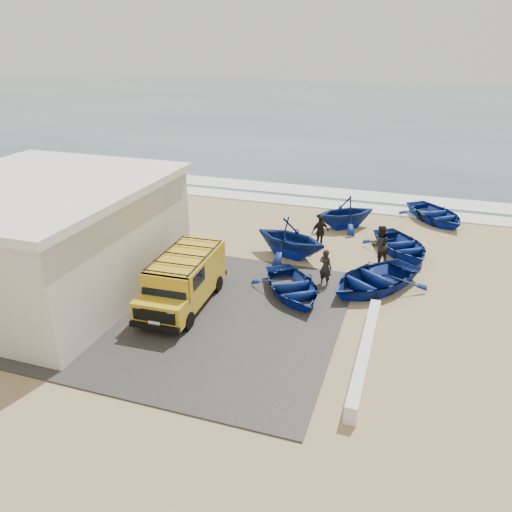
% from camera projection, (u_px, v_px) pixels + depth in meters
% --- Properties ---
extents(ground, '(160.00, 160.00, 0.00)m').
position_uv_depth(ground, '(245.00, 293.00, 19.52)').
color(ground, tan).
extents(slab, '(12.00, 10.00, 0.05)m').
position_uv_depth(slab, '(176.00, 308.00, 18.35)').
color(slab, '#383533').
rests_on(slab, ground).
extents(ocean, '(180.00, 88.00, 0.01)m').
position_uv_depth(ocean, '(382.00, 109.00, 68.11)').
color(ocean, '#385166').
rests_on(ocean, ground).
extents(surf_line, '(180.00, 1.60, 0.06)m').
position_uv_depth(surf_line, '(312.00, 203.00, 29.92)').
color(surf_line, white).
rests_on(surf_line, ground).
extents(surf_wash, '(180.00, 2.20, 0.04)m').
position_uv_depth(surf_wash, '(320.00, 192.00, 32.10)').
color(surf_wash, white).
rests_on(surf_wash, ground).
extents(building, '(8.40, 9.40, 4.30)m').
position_uv_depth(building, '(42.00, 237.00, 19.08)').
color(building, silver).
rests_on(building, ground).
extents(parapet, '(0.35, 6.00, 0.55)m').
position_uv_depth(parapet, '(365.00, 352.00, 15.36)').
color(parapet, silver).
rests_on(parapet, ground).
extents(van, '(1.99, 4.63, 1.96)m').
position_uv_depth(van, '(184.00, 279.00, 18.27)').
color(van, gold).
rests_on(van, ground).
extents(boat_near_left, '(4.29, 4.57, 0.77)m').
position_uv_depth(boat_near_left, '(292.00, 287.00, 19.15)').
color(boat_near_left, navy).
rests_on(boat_near_left, ground).
extents(boat_near_right, '(5.01, 5.30, 0.89)m').
position_uv_depth(boat_near_right, '(373.00, 279.00, 19.65)').
color(boat_near_right, navy).
rests_on(boat_near_right, ground).
extents(boat_mid_left, '(4.21, 3.90, 1.83)m').
position_uv_depth(boat_mid_left, '(290.00, 237.00, 22.40)').
color(boat_mid_left, navy).
rests_on(boat_mid_left, ground).
extents(boat_mid_right, '(4.33, 4.69, 0.79)m').
position_uv_depth(boat_mid_right, '(401.00, 245.00, 22.92)').
color(boat_mid_right, navy).
rests_on(boat_mid_right, ground).
extents(boat_far_left, '(4.30, 4.21, 1.72)m').
position_uv_depth(boat_far_left, '(345.00, 212.00, 25.79)').
color(boat_far_left, navy).
rests_on(boat_far_left, ground).
extents(boat_far_right, '(4.68, 4.94, 0.83)m').
position_uv_depth(boat_far_right, '(436.00, 214.00, 26.87)').
color(boat_far_right, navy).
rests_on(boat_far_right, ground).
extents(fisherman_front, '(0.66, 0.56, 1.54)m').
position_uv_depth(fisherman_front, '(325.00, 267.00, 19.83)').
color(fisherman_front, black).
rests_on(fisherman_front, ground).
extents(fisherman_middle, '(1.08, 1.08, 1.77)m').
position_uv_depth(fisherman_middle, '(380.00, 245.00, 21.68)').
color(fisherman_middle, black).
rests_on(fisherman_middle, ground).
extents(fisherman_back, '(0.94, 0.95, 1.61)m').
position_uv_depth(fisherman_back, '(320.00, 232.00, 23.35)').
color(fisherman_back, black).
rests_on(fisherman_back, ground).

